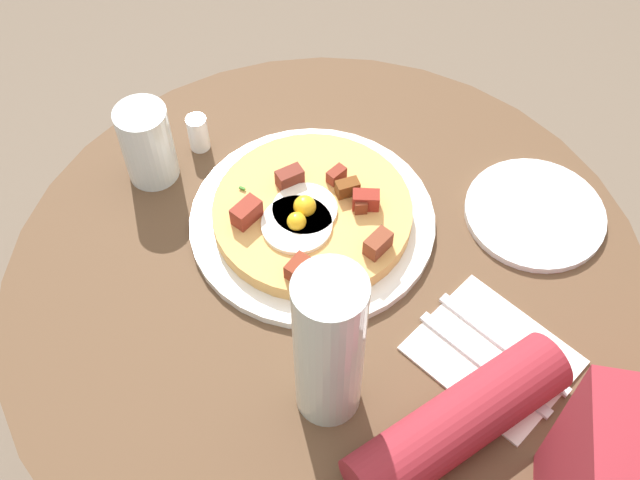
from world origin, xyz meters
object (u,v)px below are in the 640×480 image
object	(u,v)px
pizza_plate	(312,221)
bread_plate	(535,213)
dining_table	(327,341)
fork	(484,364)
salt_shaker	(198,133)
water_glass	(147,144)
breakfast_pizza	(312,213)
water_bottle	(329,348)
knife	(503,343)

from	to	relation	value
pizza_plate	bread_plate	distance (m)	0.29
dining_table	fork	distance (m)	0.28
salt_shaker	dining_table	bearing A→B (deg)	49.32
dining_table	salt_shaker	distance (m)	0.34
water_glass	salt_shaker	size ratio (longest dim) A/B	2.13
dining_table	breakfast_pizza	bearing A→B (deg)	-155.79
bread_plate	water_bottle	bearing A→B (deg)	-36.71
fork	bread_plate	bearing A→B (deg)	110.96
dining_table	pizza_plate	bearing A→B (deg)	-156.42
knife	water_glass	distance (m)	0.51
pizza_plate	fork	bearing A→B (deg)	53.96
breakfast_pizza	bread_plate	distance (m)	0.29
bread_plate	salt_shaker	size ratio (longest dim) A/B	3.38
dining_table	knife	distance (m)	0.28
bread_plate	water_glass	bearing A→B (deg)	-88.22
bread_plate	pizza_plate	bearing A→B (deg)	-77.40
pizza_plate	water_glass	bearing A→B (deg)	-101.78
breakfast_pizza	fork	distance (m)	0.28
bread_plate	fork	world-z (taller)	bread_plate
fork	salt_shaker	bearing A→B (deg)	-179.59
fork	breakfast_pizza	bearing A→B (deg)	178.46
breakfast_pizza	water_bottle	size ratio (longest dim) A/B	1.11
breakfast_pizza	knife	size ratio (longest dim) A/B	1.41
breakfast_pizza	bread_plate	xyz separation A→B (m)	(-0.07, 0.28, -0.02)
breakfast_pizza	water_bottle	bearing A→B (deg)	14.67
water_bottle	salt_shaker	size ratio (longest dim) A/B	4.23
pizza_plate	salt_shaker	bearing A→B (deg)	-120.53
fork	water_bottle	xyz separation A→B (m)	(0.07, -0.17, 0.11)
water_glass	salt_shaker	world-z (taller)	water_glass
knife	water_glass	xyz separation A→B (m)	(-0.18, -0.48, 0.05)
dining_table	salt_shaker	world-z (taller)	salt_shaker
bread_plate	dining_table	bearing A→B (deg)	-60.61
breakfast_pizza	bread_plate	size ratio (longest dim) A/B	1.40
dining_table	water_glass	distance (m)	0.37
fork	salt_shaker	xyz separation A→B (m)	(-0.27, -0.41, 0.02)
bread_plate	knife	bearing A→B (deg)	-9.52
breakfast_pizza	salt_shaker	size ratio (longest dim) A/B	4.72
pizza_plate	salt_shaker	world-z (taller)	salt_shaker
dining_table	pizza_plate	xyz separation A→B (m)	(-0.08, -0.03, 0.17)
fork	water_glass	xyz separation A→B (m)	(-0.21, -0.46, 0.05)
fork	water_bottle	bearing A→B (deg)	-123.91
water_glass	knife	bearing A→B (deg)	68.86
dining_table	breakfast_pizza	distance (m)	0.21
dining_table	salt_shaker	xyz separation A→B (m)	(-0.18, -0.21, 0.20)
pizza_plate	knife	distance (m)	0.28
dining_table	fork	xyz separation A→B (m)	(0.09, 0.20, 0.17)
breakfast_pizza	fork	xyz separation A→B (m)	(0.16, 0.23, -0.02)
dining_table	fork	size ratio (longest dim) A/B	4.46
bread_plate	salt_shaker	distance (m)	0.46
fork	dining_table	bearing A→B (deg)	-170.49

